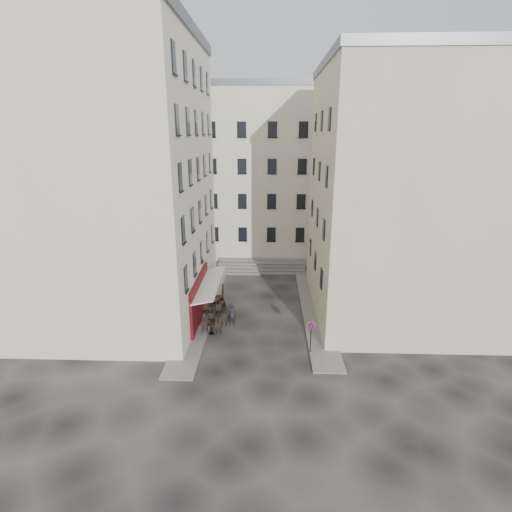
{
  "coord_description": "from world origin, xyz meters",
  "views": [
    {
      "loc": [
        0.84,
        -26.66,
        13.7
      ],
      "look_at": [
        -0.25,
        4.0,
        4.21
      ],
      "focal_mm": 28.0,
      "sensor_mm": 36.0,
      "label": 1
    }
  ],
  "objects_px": {
    "bistro_table_a": "(212,328)",
    "pedestrian": "(232,314)",
    "no_parking_sign": "(311,331)",
    "bistro_table_b": "(218,319)"
  },
  "relations": [
    {
      "from": "bistro_table_a",
      "to": "pedestrian",
      "type": "height_order",
      "value": "pedestrian"
    },
    {
      "from": "no_parking_sign",
      "to": "pedestrian",
      "type": "xyz_separation_m",
      "value": [
        -5.44,
        3.91,
        -0.74
      ]
    },
    {
      "from": "bistro_table_a",
      "to": "pedestrian",
      "type": "bearing_deg",
      "value": 48.93
    },
    {
      "from": "no_parking_sign",
      "to": "bistro_table_b",
      "type": "bearing_deg",
      "value": 149.67
    },
    {
      "from": "bistro_table_a",
      "to": "pedestrian",
      "type": "relative_size",
      "value": 0.79
    },
    {
      "from": "no_parking_sign",
      "to": "bistro_table_b",
      "type": "height_order",
      "value": "no_parking_sign"
    },
    {
      "from": "no_parking_sign",
      "to": "bistro_table_a",
      "type": "xyz_separation_m",
      "value": [
        -6.74,
        2.42,
        -1.13
      ]
    },
    {
      "from": "no_parking_sign",
      "to": "bistro_table_a",
      "type": "bearing_deg",
      "value": 160.45
    },
    {
      "from": "bistro_table_a",
      "to": "bistro_table_b",
      "type": "relative_size",
      "value": 1.01
    },
    {
      "from": "no_parking_sign",
      "to": "bistro_table_a",
      "type": "relative_size",
      "value": 1.66
    }
  ]
}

